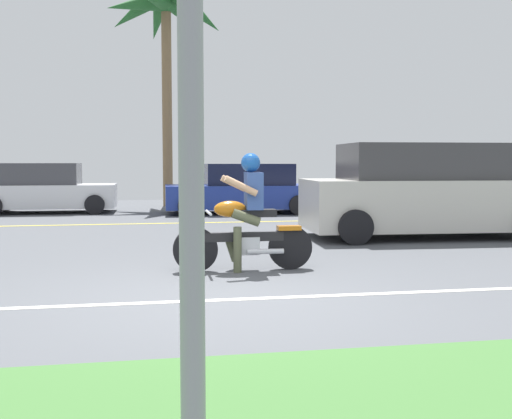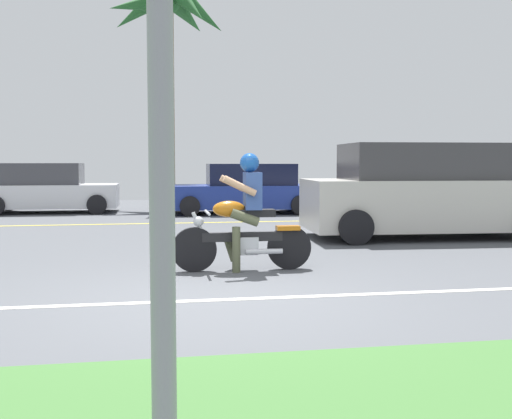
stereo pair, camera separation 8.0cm
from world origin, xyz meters
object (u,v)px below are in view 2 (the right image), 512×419
object	(u,v)px
suv_nearby	(428,192)
parked_car_3	(422,184)
parked_car_1	(49,189)
street_sign	(161,100)
parked_car_2	(245,190)
palm_tree_0	(168,14)
motorcyclist	(244,221)

from	to	relation	value
suv_nearby	parked_car_3	bearing A→B (deg)	65.91
parked_car_1	street_sign	size ratio (longest dim) A/B	1.43
suv_nearby	parked_car_2	size ratio (longest dim) A/B	1.15
street_sign	palm_tree_0	bearing A→B (deg)	87.94
parked_car_1	parked_car_3	xyz separation A→B (m)	(11.97, 0.60, 0.05)
palm_tree_0	street_sign	world-z (taller)	palm_tree_0
suv_nearby	parked_car_2	xyz separation A→B (m)	(-2.69, 6.37, -0.22)
street_sign	suv_nearby	bearing A→B (deg)	61.61
motorcyclist	parked_car_1	bearing A→B (deg)	111.27
suv_nearby	palm_tree_0	world-z (taller)	palm_tree_0
parked_car_3	street_sign	size ratio (longest dim) A/B	1.46
motorcyclist	street_sign	xyz separation A→B (m)	(-1.26, -6.93, 0.95)
motorcyclist	street_sign	distance (m)	7.11
motorcyclist	parked_car_3	world-z (taller)	motorcyclist
street_sign	parked_car_1	bearing A→B (deg)	99.33
suv_nearby	street_sign	bearing A→B (deg)	-118.39
parked_car_1	palm_tree_0	bearing A→B (deg)	31.80
motorcyclist	street_sign	size ratio (longest dim) A/B	0.72
parked_car_1	suv_nearby	bearing A→B (deg)	-42.04
motorcyclist	parked_car_1	world-z (taller)	motorcyclist
suv_nearby	parked_car_1	xyz separation A→B (m)	(-8.34, 7.52, -0.22)
parked_car_1	palm_tree_0	distance (m)	7.10
motorcyclist	street_sign	world-z (taller)	street_sign
suv_nearby	parked_car_2	world-z (taller)	suv_nearby
motorcyclist	suv_nearby	xyz separation A→B (m)	(4.19, 3.14, 0.22)
suv_nearby	parked_car_1	world-z (taller)	suv_nearby
parked_car_3	street_sign	xyz separation A→B (m)	(-9.08, -18.19, 0.90)
motorcyclist	parked_car_2	bearing A→B (deg)	81.05
parked_car_1	parked_car_2	distance (m)	5.76
motorcyclist	parked_car_2	world-z (taller)	motorcyclist
motorcyclist	parked_car_3	distance (m)	13.71
parked_car_2	parked_car_3	bearing A→B (deg)	15.44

